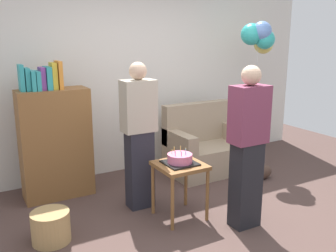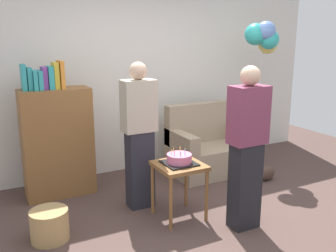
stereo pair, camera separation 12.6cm
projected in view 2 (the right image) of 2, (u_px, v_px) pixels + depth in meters
The scene contains 11 objects.
ground_plane at pixel (215, 226), 3.84m from camera, with size 8.00×8.00×0.00m, color #4C3833.
wall_back at pixel (135, 75), 5.29m from camera, with size 6.00×0.10×2.70m, color silver.
couch at pixel (208, 148), 5.31m from camera, with size 1.10×0.70×0.96m.
bookshelf at pixel (57, 140), 4.46m from camera, with size 0.80×0.36×1.62m.
side_table at pixel (179, 172), 3.92m from camera, with size 0.48×0.48×0.60m.
birthday_cake at pixel (179, 159), 3.89m from camera, with size 0.32×0.32×0.17m.
person_blowing_candles at pixel (139, 135), 4.11m from camera, with size 0.36×0.22×1.63m.
person_holding_cake at pixel (247, 148), 3.65m from camera, with size 0.36×0.22×1.63m.
wicker_basket at pixel (50, 225), 3.56m from camera, with size 0.36×0.36×0.30m, color #A88451.
handbag at pixel (266, 173), 5.03m from camera, with size 0.28×0.14×0.20m, color #473328.
balloon_bunch at pixel (264, 37), 5.18m from camera, with size 0.53×0.38×2.09m.
Camera 2 is at (-2.05, -2.87, 1.91)m, focal length 40.19 mm.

